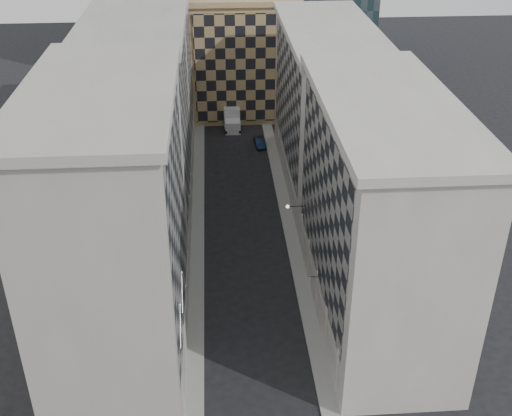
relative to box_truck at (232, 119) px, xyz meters
name	(u,v)px	position (x,y,z in m)	size (l,w,h in m)	color
sidewalk_west	(198,230)	(-5.04, -30.37, -1.33)	(1.50, 100.00, 0.15)	gray
sidewalk_east	(289,227)	(5.46, -30.37, -1.33)	(1.50, 100.00, 0.15)	gray
bldg_left_a	(116,232)	(-10.67, -49.37, 10.42)	(10.80, 22.80, 23.70)	#9D978D
bldg_left_b	(141,129)	(-10.67, -27.37, 9.92)	(10.80, 22.80, 22.70)	gray
bldg_left_c	(155,71)	(-10.67, -5.37, 9.42)	(10.80, 22.80, 21.70)	#9D978D
bldg_right_a	(377,214)	(11.09, -45.37, 8.91)	(10.80, 26.80, 20.70)	#ABA59D
bldg_right_b	(326,108)	(11.10, -18.37, 8.44)	(10.80, 28.80, 19.70)	#ABA59D
tan_block	(243,53)	(2.21, 7.53, 8.03)	(16.80, 14.80, 18.80)	tan
flagpoles_left	(181,308)	(-5.69, -54.37, 6.59)	(0.10, 6.33, 2.33)	gray
bracket_lamp	(289,206)	(4.59, -36.37, 4.79)	(1.98, 0.36, 0.36)	black
box_truck	(232,119)	(0.00, 0.00, 0.00)	(2.47, 5.92, 3.23)	silver
dark_car	(259,142)	(3.71, -7.53, -0.79)	(1.30, 3.74, 1.23)	#0F1D38
shop_sign	(310,280)	(5.43, -45.89, 2.43)	(0.92, 0.75, 0.83)	black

